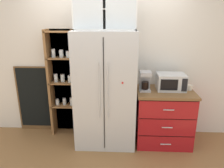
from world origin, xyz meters
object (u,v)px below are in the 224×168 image
at_px(coffee_maker, 145,81).
at_px(microwave, 171,82).
at_px(bottle_amber, 165,83).
at_px(mug_cream, 189,88).
at_px(chalkboard_menu, 34,99).
at_px(refrigerator, 106,89).
at_px(mug_charcoal, 165,88).

bearing_deg(coffee_maker, microwave, 5.81).
distance_m(microwave, bottle_amber, 0.09).
distance_m(mug_cream, chalkboard_menu, 2.69).
distance_m(refrigerator, bottle_amber, 0.95).
xyz_separation_m(microwave, chalkboard_menu, (-2.36, 0.25, -0.43)).
distance_m(mug_cream, mug_charcoal, 0.38).
relative_size(coffee_maker, mug_charcoal, 2.53).
relative_size(mug_charcoal, chalkboard_menu, 0.10).
bearing_deg(chalkboard_menu, coffee_maker, -8.46).
relative_size(microwave, coffee_maker, 1.42).
height_order(microwave, coffee_maker, coffee_maker).
xyz_separation_m(refrigerator, chalkboard_menu, (-1.33, 0.32, -0.31)).
xyz_separation_m(mug_cream, mug_charcoal, (-0.38, -0.03, 0.00)).
bearing_deg(mug_charcoal, refrigerator, -177.57).
bearing_deg(mug_cream, mug_charcoal, -176.26).
bearing_deg(refrigerator, mug_charcoal, 2.43).
relative_size(refrigerator, coffee_maker, 5.94).
height_order(coffee_maker, mug_cream, coffee_maker).
bearing_deg(mug_charcoal, chalkboard_menu, 173.06).
relative_size(refrigerator, bottle_amber, 7.56).
relative_size(microwave, chalkboard_menu, 0.37).
xyz_separation_m(refrigerator, microwave, (1.03, 0.07, 0.12)).
xyz_separation_m(refrigerator, bottle_amber, (0.95, 0.06, 0.10)).
distance_m(coffee_maker, chalkboard_menu, 2.02).
xyz_separation_m(refrigerator, coffee_maker, (0.62, 0.03, 0.15)).
height_order(refrigerator, mug_cream, refrigerator).
bearing_deg(mug_cream, coffee_maker, -176.99).
distance_m(mug_cream, bottle_amber, 0.39).
height_order(microwave, bottle_amber, microwave).
distance_m(refrigerator, coffee_maker, 0.64).
relative_size(mug_cream, chalkboard_menu, 0.10).
xyz_separation_m(microwave, coffee_maker, (-0.41, -0.04, 0.03)).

